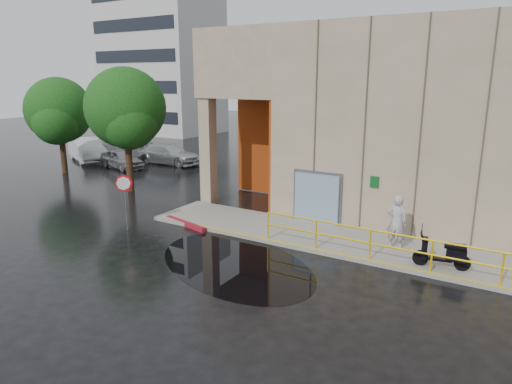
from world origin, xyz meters
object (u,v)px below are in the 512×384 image
at_px(stop_sign, 124,189).
at_px(car_c, 169,154).
at_px(person, 397,222).
at_px(tree_near, 126,111).
at_px(red_curb, 185,224).
at_px(tree_far, 58,113).
at_px(car_b, 87,150).
at_px(car_a, 122,159).
at_px(scooter, 443,245).

distance_m(stop_sign, car_c, 14.40).
xyz_separation_m(person, tree_near, (-14.34, 1.58, 3.12)).
bearing_deg(stop_sign, tree_near, 110.72).
distance_m(red_curb, tree_far, 14.55).
height_order(person, car_b, person).
distance_m(person, red_curb, 8.32).
xyz_separation_m(red_curb, tree_near, (-6.22, 3.07, 4.14)).
bearing_deg(stop_sign, person, -6.05).
bearing_deg(red_curb, car_a, 147.49).
relative_size(scooter, tree_near, 0.27).
bearing_deg(person, car_c, -32.14).
distance_m(stop_sign, car_a, 13.36).
distance_m(car_a, tree_far, 4.78).
bearing_deg(scooter, red_curb, 172.93).
xyz_separation_m(red_curb, car_b, (-15.73, 8.01, 0.74)).
distance_m(car_a, car_b, 4.26).
bearing_deg(person, car_b, -21.66).
bearing_deg(car_c, tree_near, -156.24).
relative_size(person, car_a, 0.51).
bearing_deg(car_b, tree_near, -91.30).
distance_m(scooter, stop_sign, 11.67).
bearing_deg(car_a, car_b, 94.48).
distance_m(tree_near, tree_far, 7.30).
distance_m(car_b, tree_far, 5.30).
height_order(red_curb, tree_near, tree_near).
bearing_deg(stop_sign, scooter, -13.11).
distance_m(car_b, car_c, 6.24).
bearing_deg(tree_far, stop_sign, -26.53).
distance_m(person, car_a, 20.50).
bearing_deg(car_c, car_b, 106.86).
xyz_separation_m(stop_sign, car_b, (-14.08, 9.61, -0.84)).
bearing_deg(scooter, car_a, 152.12).
xyz_separation_m(car_a, car_c, (1.64, 2.84, 0.06)).
bearing_deg(scooter, car_b, 153.50).
relative_size(car_c, tree_far, 0.80).
xyz_separation_m(car_a, tree_near, (5.30, -4.27, 3.59)).
xyz_separation_m(scooter, car_c, (-19.68, 9.66, -0.21)).
height_order(car_c, tree_far, tree_far).
bearing_deg(red_curb, car_b, 153.00).
bearing_deg(tree_near, car_c, 117.24).
bearing_deg(person, tree_near, -12.65).
bearing_deg(tree_far, car_a, 58.42).
distance_m(red_curb, tree_near, 8.08).
bearing_deg(person, scooter, 143.68).
height_order(scooter, car_a, scooter).
relative_size(red_curb, car_a, 0.64).
bearing_deg(scooter, stop_sign, -179.63).
height_order(stop_sign, car_a, stop_sign).
distance_m(stop_sign, car_b, 17.07).
height_order(car_a, tree_near, tree_near).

